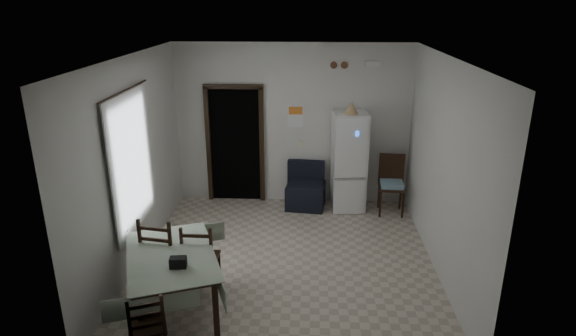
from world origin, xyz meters
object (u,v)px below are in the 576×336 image
at_px(fridge, 349,162).
at_px(corner_chair, 392,186).
at_px(dining_table, 174,284).
at_px(dining_chair_far_left, 164,253).
at_px(navy_seat, 306,186).
at_px(dining_chair_near_head, 147,325).
at_px(dining_chair_far_right, 201,257).

xyz_separation_m(fridge, corner_chair, (0.75, -0.19, -0.37)).
distance_m(dining_table, dining_chair_far_left, 0.53).
distance_m(fridge, navy_seat, 0.89).
bearing_deg(dining_chair_far_left, dining_chair_near_head, 108.20).
height_order(navy_seat, dining_chair_near_head, dining_chair_near_head).
bearing_deg(corner_chair, dining_chair_near_head, -125.22).
xyz_separation_m(dining_chair_far_right, dining_chair_near_head, (-0.27, -1.29, -0.06)).
relative_size(corner_chair, dining_chair_far_right, 1.05).
xyz_separation_m(corner_chair, dining_chair_far_left, (-3.26, -2.56, 0.03)).
bearing_deg(dining_chair_near_head, navy_seat, -132.21).
relative_size(dining_chair_far_right, dining_chair_near_head, 1.13).
distance_m(dining_chair_far_right, dining_chair_near_head, 1.32).
relative_size(fridge, dining_chair_far_left, 1.62).
height_order(navy_seat, corner_chair, corner_chair).
distance_m(fridge, dining_chair_far_right, 3.44).
relative_size(fridge, dining_chair_near_head, 2.03).
bearing_deg(navy_seat, dining_table, -108.90).
bearing_deg(corner_chair, fridge, 169.30).
bearing_deg(dining_table, dining_chair_far_left, 96.14).
relative_size(navy_seat, dining_chair_far_left, 0.74).
height_order(corner_chair, dining_chair_near_head, corner_chair).
xyz_separation_m(dining_table, dining_chair_far_right, (0.24, 0.46, 0.10)).
bearing_deg(navy_seat, corner_chair, -0.52).
relative_size(corner_chair, dining_chair_far_left, 0.95).
bearing_deg(corner_chair, dining_table, -131.78).
bearing_deg(dining_chair_far_right, dining_chair_far_left, 2.09).
bearing_deg(corner_chair, dining_chair_far_right, -134.21).
xyz_separation_m(navy_seat, dining_chair_far_left, (-1.76, -2.75, 0.14)).
distance_m(corner_chair, dining_chair_far_right, 3.78).
height_order(fridge, navy_seat, fridge).
bearing_deg(dining_chair_far_left, dining_chair_far_right, -169.52).
xyz_separation_m(dining_chair_far_left, dining_chair_far_right, (0.47, 0.01, -0.05)).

